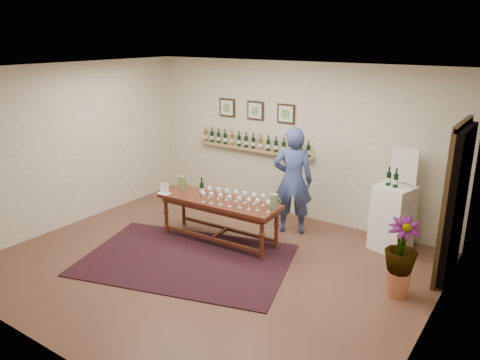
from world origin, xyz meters
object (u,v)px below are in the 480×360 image
Objects in this scene: potted_plant at (400,258)px; person at (293,181)px; tasting_table at (219,206)px; display_pedestal at (393,218)px.

potted_plant is 2.38m from person.
tasting_table is at bearing 179.51° from potted_plant.
display_pedestal is 1.41m from potted_plant.
person is (-2.11, 1.03, 0.38)m from potted_plant.
tasting_table is 1.31m from person.
person reaches higher than potted_plant.
person is at bearing 49.82° from tasting_table.
person is at bearing -169.84° from display_pedestal.
potted_plant is at bearing -69.06° from display_pedestal.
display_pedestal is 1.13× the size of potted_plant.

